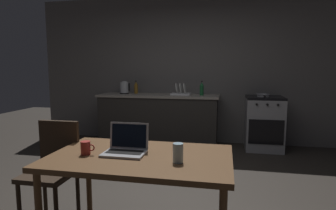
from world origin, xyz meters
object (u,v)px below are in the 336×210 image
at_px(laptop, 126,147).
at_px(frying_pan, 263,95).
at_px(electric_kettle, 124,88).
at_px(drinking_glass, 178,153).
at_px(bottle, 202,89).
at_px(dish_rack, 181,92).
at_px(dining_table, 140,163).
at_px(chair, 54,165).
at_px(bottle_b, 136,88).
at_px(coffee_mug, 86,148).
at_px(stove_oven, 264,123).

bearing_deg(laptop, frying_pan, 59.72).
bearing_deg(electric_kettle, drinking_glass, -63.62).
distance_m(bottle, dish_rack, 0.38).
relative_size(dining_table, chair, 1.54).
bearing_deg(bottle_b, dish_rack, -5.35).
relative_size(chair, laptop, 2.81).
bearing_deg(frying_pan, chair, -127.40).
height_order(chair, bottle_b, bottle_b).
bearing_deg(frying_pan, drinking_glass, -107.30).
bearing_deg(chair, laptop, 3.98).
bearing_deg(dining_table, bottle_b, 108.39).
xyz_separation_m(dining_table, laptop, (-0.12, 0.02, 0.11)).
xyz_separation_m(bottle, bottle_b, (-1.23, 0.13, -0.00)).
bearing_deg(coffee_mug, drinking_glass, -3.20).
height_order(chair, drinking_glass, chair).
bearing_deg(coffee_mug, dining_table, 9.94).
bearing_deg(bottle_b, electric_kettle, -157.90).
distance_m(laptop, electric_kettle, 3.11).
relative_size(chair, coffee_mug, 7.96).
height_order(dining_table, bottle_b, bottle_b).
bearing_deg(chair, electric_kettle, 111.43).
bearing_deg(electric_kettle, bottle, -2.01).
bearing_deg(electric_kettle, stove_oven, -0.06).
height_order(frying_pan, bottle_b, bottle_b).
xyz_separation_m(electric_kettle, frying_pan, (2.44, -0.03, -0.09)).
bearing_deg(frying_pan, electric_kettle, 179.29).
xyz_separation_m(bottle, drinking_glass, (0.08, -2.99, -0.24)).
bearing_deg(stove_oven, dining_table, -113.65).
distance_m(frying_pan, dish_rack, 1.39).
bearing_deg(drinking_glass, laptop, 163.05).
xyz_separation_m(stove_oven, chair, (-2.13, -2.77, 0.07)).
xyz_separation_m(laptop, dish_rack, (-0.02, 2.91, 0.19)).
height_order(stove_oven, dish_rack, dish_rack).
bearing_deg(laptop, stove_oven, 59.41).
bearing_deg(laptop, dish_rack, 85.64).
distance_m(electric_kettle, bottle_b, 0.21).
height_order(electric_kettle, drinking_glass, electric_kettle).
xyz_separation_m(stove_oven, bottle_b, (-2.28, 0.08, 0.57)).
height_order(chair, coffee_mug, chair).
xyz_separation_m(frying_pan, bottle_b, (-2.25, 0.11, 0.09)).
relative_size(stove_oven, electric_kettle, 3.90).
relative_size(dining_table, frying_pan, 3.55).
xyz_separation_m(chair, drinking_glass, (1.16, -0.26, 0.26)).
xyz_separation_m(dish_rack, bottle_b, (-0.85, 0.08, 0.07)).
xyz_separation_m(drinking_glass, dish_rack, (-0.46, 3.04, 0.17)).
xyz_separation_m(bottle, coffee_mug, (-0.64, -2.95, -0.26)).
bearing_deg(coffee_mug, dish_rack, 84.89).
bearing_deg(bottle, frying_pan, 1.10).
height_order(laptop, coffee_mug, laptop).
height_order(electric_kettle, dish_rack, electric_kettle).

